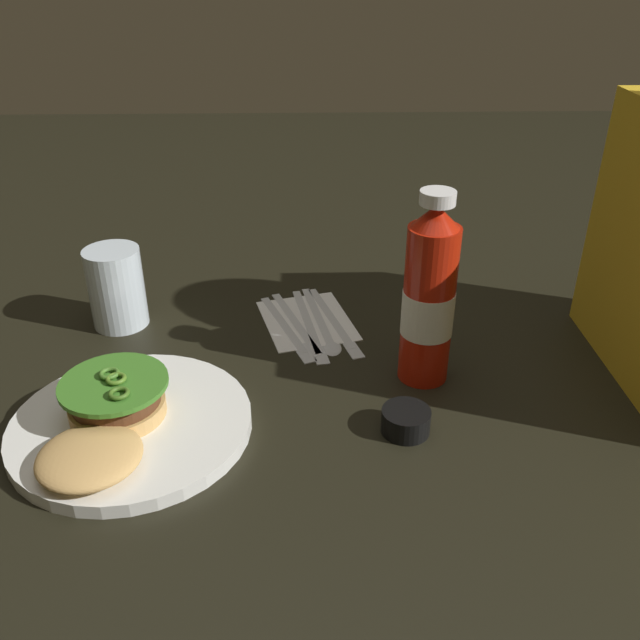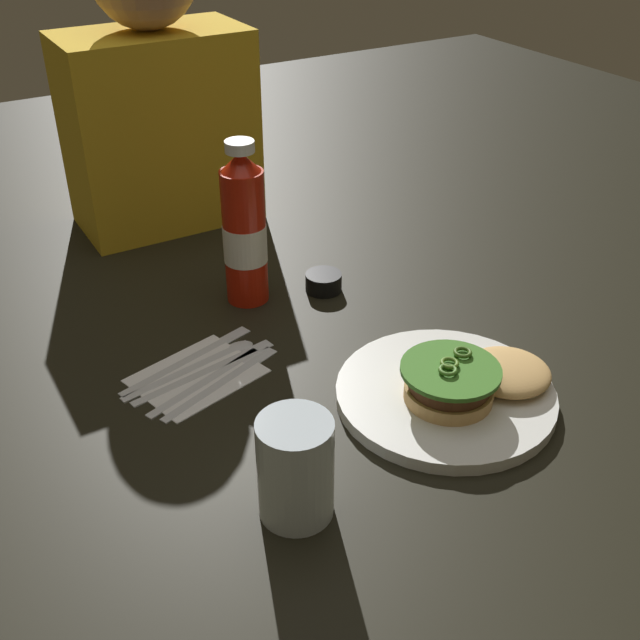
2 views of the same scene
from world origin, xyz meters
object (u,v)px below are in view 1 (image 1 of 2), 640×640
object	(u,v)px
fork_utensil	(299,326)
spoon_utensil	(324,327)
napkin	(307,320)
table_knife	(289,330)
ketchup_bottle	(429,298)
condiment_cup	(406,421)
burger_sandwich	(107,418)
steak_knife	(310,327)
dinner_plate	(132,425)
butter_knife	(337,323)
water_glass	(116,288)

from	to	relation	value
fork_utensil	spoon_utensil	bearing A→B (deg)	85.73
napkin	table_knife	distance (m)	0.04
ketchup_bottle	condiment_cup	world-z (taller)	ketchup_bottle
condiment_cup	spoon_utensil	size ratio (longest dim) A/B	0.28
burger_sandwich	steak_knife	world-z (taller)	burger_sandwich
table_knife	spoon_utensil	size ratio (longest dim) A/B	0.95
burger_sandwich	ketchup_bottle	xyz separation A→B (m)	(-0.13, 0.37, 0.08)
table_knife	fork_utensil	xyz separation A→B (m)	(-0.01, 0.01, 0.00)
steak_knife	napkin	bearing A→B (deg)	-170.00
dinner_plate	burger_sandwich	xyz separation A→B (m)	(0.02, -0.02, 0.03)
butter_knife	spoon_utensil	bearing A→B (deg)	-65.50
ketchup_bottle	condiment_cup	bearing A→B (deg)	-18.47
table_knife	spoon_utensil	bearing A→B (deg)	99.14
dinner_plate	condiment_cup	bearing A→B (deg)	88.37
spoon_utensil	butter_knife	xyz separation A→B (m)	(-0.01, 0.02, 0.00)
condiment_cup	butter_knife	world-z (taller)	condiment_cup
table_knife	butter_knife	distance (m)	0.07
fork_utensil	dinner_plate	bearing A→B (deg)	-40.27
dinner_plate	water_glass	world-z (taller)	water_glass
condiment_cup	spoon_utensil	distance (m)	0.25
water_glass	fork_utensil	bearing A→B (deg)	84.80
fork_utensil	napkin	bearing A→B (deg)	153.36
burger_sandwich	ketchup_bottle	bearing A→B (deg)	108.86
dinner_plate	steak_knife	xyz separation A→B (m)	(-0.22, 0.21, -0.00)
table_knife	fork_utensil	size ratio (longest dim) A/B	1.02
spoon_utensil	butter_knife	world-z (taller)	same
dinner_plate	condiment_cup	world-z (taller)	condiment_cup
burger_sandwich	butter_knife	world-z (taller)	burger_sandwich
table_knife	steak_knife	bearing A→B (deg)	102.27
dinner_plate	butter_knife	size ratio (longest dim) A/B	1.31
ketchup_bottle	fork_utensil	xyz separation A→B (m)	(-0.12, -0.16, -0.11)
dinner_plate	ketchup_bottle	xyz separation A→B (m)	(-0.10, 0.35, 0.10)
water_glass	spoon_utensil	size ratio (longest dim) A/B	0.59
burger_sandwich	water_glass	bearing A→B (deg)	-169.57
ketchup_bottle	spoon_utensil	world-z (taller)	ketchup_bottle
burger_sandwich	ketchup_bottle	world-z (taller)	ketchup_bottle
napkin	table_knife	world-z (taller)	table_knife
condiment_cup	ketchup_bottle	bearing A→B (deg)	161.53
burger_sandwich	steak_knife	size ratio (longest dim) A/B	0.94
napkin	spoon_utensil	bearing A→B (deg)	43.14
water_glass	steak_knife	world-z (taller)	water_glass
napkin	butter_knife	bearing A→B (deg)	69.15
steak_knife	condiment_cup	bearing A→B (deg)	24.46
dinner_plate	napkin	xyz separation A→B (m)	(-0.25, 0.20, -0.01)
dinner_plate	table_knife	xyz separation A→B (m)	(-0.22, 0.18, -0.00)
condiment_cup	water_glass	bearing A→B (deg)	-124.16
burger_sandwich	water_glass	world-z (taller)	water_glass
dinner_plate	butter_knife	xyz separation A→B (m)	(-0.23, 0.25, -0.00)
dinner_plate	burger_sandwich	bearing A→B (deg)	-38.28
dinner_plate	water_glass	size ratio (longest dim) A/B	2.34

